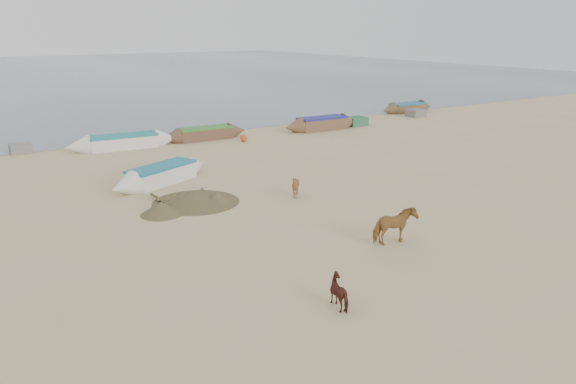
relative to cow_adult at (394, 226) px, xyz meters
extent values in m
plane|color=tan|center=(-1.50, 0.40, -0.64)|extent=(140.00, 140.00, 0.00)
plane|color=slate|center=(-1.50, 82.40, -0.64)|extent=(160.00, 160.00, 0.00)
imported|color=olive|center=(0.00, 0.00, 0.00)|extent=(1.60, 0.89, 1.29)
imported|color=brown|center=(0.15, 6.36, -0.14)|extent=(1.02, 0.93, 1.00)
imported|color=#4E2319|center=(-4.29, -2.61, -0.22)|extent=(0.93, 1.02, 0.85)
cone|color=brown|center=(-3.79, 8.08, -0.42)|extent=(4.63, 4.63, 0.45)
sphere|color=#CD3F13|center=(4.14, 18.46, -0.42)|extent=(0.44, 0.44, 0.44)
cube|color=slate|center=(-8.53, 22.59, -0.36)|extent=(1.20, 1.10, 0.56)
cube|color=#2D6444|center=(14.19, 19.31, -0.32)|extent=(1.50, 1.20, 0.64)
cube|color=slate|center=(21.14, 20.00, -0.34)|extent=(1.30, 1.20, 0.60)
camera|label=1|loc=(-12.82, -13.18, 6.55)|focal=35.00mm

